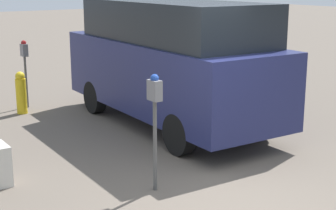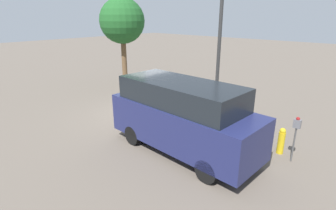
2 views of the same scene
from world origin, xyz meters
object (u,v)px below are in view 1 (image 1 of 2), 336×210
Objects in this scene: parking_meter_far at (25,58)px; parked_van at (170,60)px; fire_hydrant at (21,93)px; parking_meter_near at (155,106)px.

parking_meter_far is 3.35m from parked_van.
parking_meter_far is 0.28× the size of parked_van.
parking_meter_far is 0.82m from fire_hydrant.
fire_hydrant is (-0.44, 0.27, -0.63)m from parking_meter_far.
parking_meter_far is at bearing -2.10° from parking_meter_near.
parked_van is 5.82× the size of fire_hydrant.
parking_meter_far is 1.66× the size of fire_hydrant.
fire_hydrant is (2.42, 2.01, -0.80)m from parked_van.
parking_meter_near is at bearing 143.53° from parked_van.
fire_hydrant is at bearing 41.66° from parked_van.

